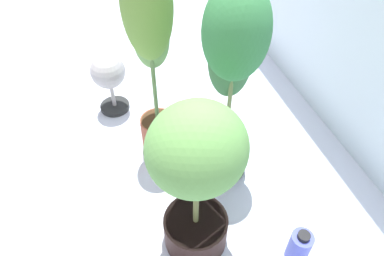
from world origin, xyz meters
name	(u,v)px	position (x,y,z in m)	size (l,w,h in m)	color
ground_plane	(200,180)	(0.00, 0.00, 0.00)	(8.00, 8.00, 0.00)	silver
potted_plant_front_right	(196,169)	(0.29, -0.12, 0.48)	(0.42, 0.39, 0.79)	#34221E
potted_plant_center	(232,69)	(-0.06, 0.15, 0.62)	(0.40, 0.37, 1.02)	black
potted_plant_front_left	(150,42)	(-0.32, -0.14, 0.66)	(0.29, 0.26, 1.09)	#984D35
floor_fan	(109,75)	(-0.69, -0.33, 0.26)	(0.25, 0.25, 0.38)	#252727
nutrient_bottle	(299,247)	(0.52, 0.27, 0.09)	(0.09, 0.09, 0.19)	#4752C6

